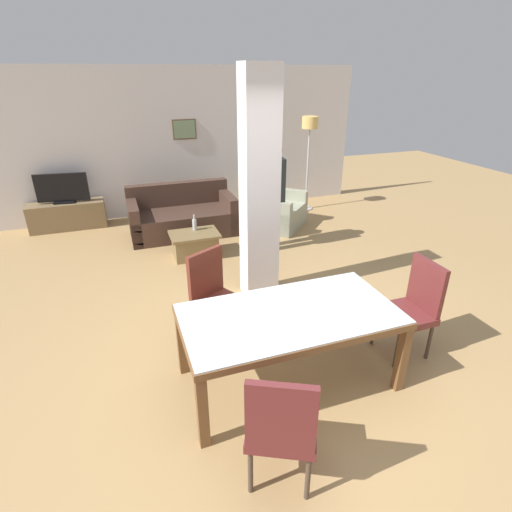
{
  "coord_description": "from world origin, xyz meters",
  "views": [
    {
      "loc": [
        -1.24,
        -2.62,
        2.63
      ],
      "look_at": [
        0.0,
        0.88,
        0.88
      ],
      "focal_mm": 28.0,
      "sensor_mm": 36.0,
      "label": 1
    }
  ],
  "objects": [
    {
      "name": "ground_plane",
      "position": [
        0.0,
        0.0,
        0.0
      ],
      "size": [
        18.0,
        18.0,
        0.0
      ],
      "primitive_type": "plane",
      "color": "tan"
    },
    {
      "name": "back_wall",
      "position": [
        0.0,
        5.19,
        1.35
      ],
      "size": [
        7.2,
        0.09,
        2.7
      ],
      "color": "silver",
      "rests_on": "ground_plane"
    },
    {
      "name": "divider_pillar",
      "position": [
        0.3,
        1.59,
        1.35
      ],
      "size": [
        0.4,
        0.32,
        2.7
      ],
      "color": "silver",
      "rests_on": "ground_plane"
    },
    {
      "name": "dining_table",
      "position": [
        0.0,
        0.0,
        0.6
      ],
      "size": [
        1.87,
        0.97,
        0.73
      ],
      "color": "brown",
      "rests_on": "ground_plane"
    },
    {
      "name": "dining_chair_head_right",
      "position": [
        1.32,
        0.0,
        0.54
      ],
      "size": [
        0.46,
        0.46,
        0.98
      ],
      "rotation": [
        0.0,
        0.0,
        1.57
      ],
      "color": "maroon",
      "rests_on": "ground_plane"
    },
    {
      "name": "dining_chair_near_left",
      "position": [
        -0.46,
        -0.91,
        0.54
      ],
      "size": [
        0.62,
        0.62,
        0.98
      ],
      "rotation": [
        0.0,
        0.0,
        -0.47
      ],
      "color": "maroon",
      "rests_on": "ground_plane"
    },
    {
      "name": "dining_chair_far_left",
      "position": [
        -0.46,
        0.85,
        0.54
      ],
      "size": [
        0.62,
        0.62,
        0.98
      ],
      "rotation": [
        0.0,
        0.0,
        -2.65
      ],
      "color": "maroon",
      "rests_on": "ground_plane"
    },
    {
      "name": "sofa",
      "position": [
        -0.25,
        4.01,
        0.28
      ],
      "size": [
        1.78,
        0.93,
        0.82
      ],
      "rotation": [
        0.0,
        0.0,
        3.14
      ],
      "color": "#442E25",
      "rests_on": "ground_plane"
    },
    {
      "name": "armchair",
      "position": [
        1.4,
        3.78,
        0.27
      ],
      "size": [
        1.27,
        1.27,
        0.76
      ],
      "rotation": [
        0.0,
        0.0,
        3.93
      ],
      "color": "#A1A48B",
      "rests_on": "ground_plane"
    },
    {
      "name": "coffee_table",
      "position": [
        -0.25,
        2.96,
        0.2
      ],
      "size": [
        0.73,
        0.51,
        0.38
      ],
      "color": "olive",
      "rests_on": "ground_plane"
    },
    {
      "name": "bottle",
      "position": [
        -0.21,
        3.09,
        0.47
      ],
      "size": [
        0.07,
        0.07,
        0.25
      ],
      "color": "#B2B7BC",
      "rests_on": "coffee_table"
    },
    {
      "name": "tv_stand",
      "position": [
        -2.15,
        4.91,
        0.24
      ],
      "size": [
        1.28,
        0.4,
        0.48
      ],
      "color": "olive",
      "rests_on": "ground_plane"
    },
    {
      "name": "tv_screen",
      "position": [
        -2.15,
        4.91,
        0.73
      ],
      "size": [
        0.87,
        0.24,
        0.52
      ],
      "rotation": [
        0.0,
        0.0,
        3.02
      ],
      "color": "black",
      "rests_on": "tv_stand"
    },
    {
      "name": "floor_lamp",
      "position": [
        2.37,
        4.48,
        1.53
      ],
      "size": [
        0.31,
        0.31,
        1.82
      ],
      "color": "#B7B7BC",
      "rests_on": "ground_plane"
    },
    {
      "name": "standing_person",
      "position": [
        1.01,
        2.87,
        0.96
      ],
      "size": [
        0.25,
        0.39,
        1.67
      ],
      "rotation": [
        0.0,
        0.0,
        1.5
      ],
      "color": "navy",
      "rests_on": "ground_plane"
    }
  ]
}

